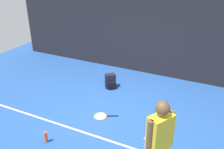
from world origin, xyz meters
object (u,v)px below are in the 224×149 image
Objects in this scene: tennis_player at (159,142)px; water_bottle at (46,137)px; tennis_ball_near_player at (145,139)px; backpack at (110,81)px; tennis_racket at (102,116)px.

tennis_player is 2.55m from water_bottle.
tennis_player reaches higher than tennis_ball_near_player.
backpack is 1.66× the size of water_bottle.
tennis_ball_near_player is (1.26, -0.36, 0.02)m from tennis_racket.
tennis_player is 2.73× the size of tennis_racket.
tennis_racket is 9.42× the size of tennis_ball_near_player.
tennis_racket is at bearing 164.22° from tennis_ball_near_player.
tennis_racket is 1.49m from water_bottle.
tennis_ball_near_player reaches higher than tennis_racket.
backpack is 6.67× the size of tennis_ball_near_player.
tennis_player reaches higher than tennis_racket.
tennis_player is at bearing -63.28° from tennis_ball_near_player.
water_bottle reaches higher than tennis_racket.
backpack is at bearing 133.59° from tennis_ball_near_player.
tennis_ball_near_player is at bearing -86.77° from backpack.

